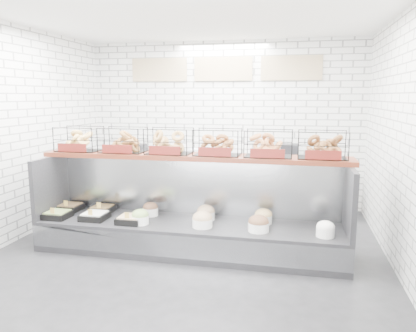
# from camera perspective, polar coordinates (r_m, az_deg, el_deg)

# --- Properties ---
(ground) EXTENTS (5.50, 5.50, 0.00)m
(ground) POSITION_cam_1_polar(r_m,az_deg,el_deg) (5.20, -3.47, -13.04)
(ground) COLOR black
(ground) RESTS_ON ground
(room_shell) EXTENTS (5.02, 5.51, 3.01)m
(room_shell) POSITION_cam_1_polar(r_m,az_deg,el_deg) (5.38, -1.94, 10.22)
(room_shell) COLOR white
(room_shell) RESTS_ON ground
(display_case) EXTENTS (4.00, 0.90, 1.20)m
(display_case) POSITION_cam_1_polar(r_m,az_deg,el_deg) (5.40, -2.68, -8.46)
(display_case) COLOR black
(display_case) RESTS_ON ground
(bagel_shelf) EXTENTS (4.10, 0.50, 0.40)m
(bagel_shelf) POSITION_cam_1_polar(r_m,az_deg,el_deg) (5.33, -2.14, 3.01)
(bagel_shelf) COLOR #4B1B10
(bagel_shelf) RESTS_ON display_case
(prep_counter) EXTENTS (4.00, 0.60, 1.20)m
(prep_counter) POSITION_cam_1_polar(r_m,az_deg,el_deg) (7.33, 1.56, -2.40)
(prep_counter) COLOR #93969B
(prep_counter) RESTS_ON ground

